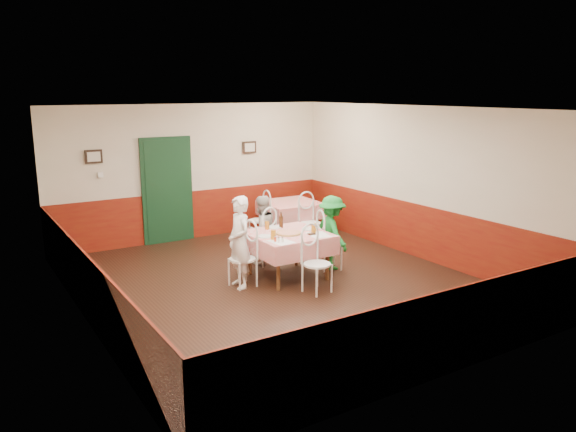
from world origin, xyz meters
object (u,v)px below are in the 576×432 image
second_table (291,220)px  diner_right (332,233)px  glass_a (273,235)px  chair_far (263,240)px  pizza (288,233)px  diner_far (261,230)px  chair_left (243,259)px  beer_bottle (281,221)px  chair_second_a (260,220)px  chair_second_b (310,223)px  wallet (312,234)px  glass_c (267,225)px  chair_near (317,264)px  glass_b (314,228)px  diner_left (239,242)px  main_table (288,255)px  chair_right (329,244)px

second_table → diner_right: 2.29m
glass_a → chair_far: bearing=68.9°
pizza → diner_far: 0.96m
chair_left → beer_bottle: (0.96, 0.40, 0.43)m
chair_second_a → chair_second_b: bearing=48.2°
glass_a → pizza: bearing=24.1°
chair_left → wallet: 1.21m
glass_c → diner_right: size_ratio=0.10×
chair_second_b → glass_c: bearing=-143.5°
chair_near → glass_b: glass_b is taller
chair_near → chair_second_b: bearing=48.9°
chair_near → glass_b: bearing=50.7°
chair_near → diner_far: bearing=80.8°
second_table → glass_a: (-1.85, -2.44, 0.46)m
chair_far → chair_near: 1.70m
chair_far → glass_b: size_ratio=5.85×
chair_left → pizza: 0.89m
second_table → glass_c: glass_c is taller
diner_right → second_table: bearing=-7.3°
chair_left → chair_far: (0.85, 0.85, 0.00)m
chair_left → glass_c: 0.89m
glass_c → wallet: bearing=-57.7°
chair_second_b → diner_left: size_ratio=0.61×
pizza → chair_near: bearing=-88.2°
second_table → pizza: size_ratio=2.78×
beer_bottle → diner_right: size_ratio=0.19×
glass_c → diner_far: bearing=71.7°
glass_b → beer_bottle: (-0.27, 0.59, 0.04)m
wallet → diner_right: 0.69m
chair_far → beer_bottle: size_ratio=3.70×
chair_left → pizza: (0.83, -0.05, 0.32)m
chair_second_b → glass_b: 2.01m
chair_far → diner_right: 1.25m
diner_left → chair_second_b: bearing=125.4°
second_table → diner_left: diner_left is taller
beer_bottle → glass_b: bearing=-65.1°
chair_near → glass_a: 0.84m
second_table → wallet: size_ratio=10.18×
second_table → chair_left: bearing=-136.0°
chair_near → pizza: bearing=82.5°
wallet → chair_near: bearing=-116.2°
chair_near → wallet: (0.28, 0.57, 0.32)m
beer_bottle → chair_far: bearing=103.1°
second_table → chair_far: bearing=-136.6°
main_table → chair_right: chair_right is taller
glass_c → chair_near: bearing=-82.7°
beer_bottle → diner_far: size_ratio=0.20×
main_table → chair_far: bearing=90.0°
main_table → diner_far: bearing=90.0°
chair_left → diner_right: bearing=84.6°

